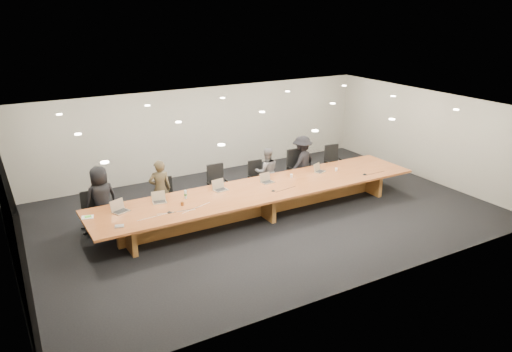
{
  "coord_description": "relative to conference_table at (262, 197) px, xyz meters",
  "views": [
    {
      "loc": [
        -6.19,
        -10.46,
        5.33
      ],
      "look_at": [
        0.0,
        0.3,
        1.0
      ],
      "focal_mm": 35.0,
      "sensor_mm": 36.0,
      "label": 1
    }
  ],
  "objects": [
    {
      "name": "lime_gadget",
      "position": [
        -4.34,
        0.34,
        0.26
      ],
      "size": [
        0.15,
        0.09,
        0.02
      ],
      "primitive_type": "cube",
      "rotation": [
        0.0,
        0.0,
        -0.1
      ],
      "color": "#55D238",
      "rests_on": "notepad"
    },
    {
      "name": "laptop_c",
      "position": [
        -0.99,
        0.4,
        0.37
      ],
      "size": [
        0.39,
        0.3,
        0.28
      ],
      "primitive_type": null,
      "rotation": [
        0.0,
        0.0,
        0.14
      ],
      "color": "#BAA98E",
      "rests_on": "conference_table"
    },
    {
      "name": "chair_far_left",
      "position": [
        -4.09,
        1.25,
        -0.02
      ],
      "size": [
        0.53,
        0.53,
        1.0
      ],
      "primitive_type": null,
      "rotation": [
        0.0,
        0.0,
        -0.05
      ],
      "color": "black",
      "rests_on": "ground"
    },
    {
      "name": "notepad",
      "position": [
        -4.35,
        0.35,
        0.24
      ],
      "size": [
        0.31,
        0.27,
        0.02
      ],
      "primitive_type": "cube",
      "rotation": [
        0.0,
        0.0,
        -0.25
      ],
      "color": "white",
      "rests_on": "conference_table"
    },
    {
      "name": "amber_mug",
      "position": [
        -2.23,
        -0.05,
        0.28
      ],
      "size": [
        0.08,
        0.08,
        0.09
      ],
      "primitive_type": "cylinder",
      "rotation": [
        0.0,
        0.0,
        0.01
      ],
      "color": "brown",
      "rests_on": "conference_table"
    },
    {
      "name": "water_bottle",
      "position": [
        -1.99,
        0.32,
        0.33
      ],
      "size": [
        0.09,
        0.09,
        0.21
      ],
      "primitive_type": "cylinder",
      "rotation": [
        0.0,
        0.0,
        -0.4
      ],
      "color": "silver",
      "rests_on": "conference_table"
    },
    {
      "name": "laptop_d",
      "position": [
        0.36,
        0.3,
        0.36
      ],
      "size": [
        0.36,
        0.28,
        0.26
      ],
      "primitive_type": null,
      "rotation": [
        0.0,
        0.0,
        0.11
      ],
      "color": "tan",
      "rests_on": "conference_table"
    },
    {
      "name": "laptop_e",
      "position": [
        2.12,
        0.31,
        0.35
      ],
      "size": [
        0.37,
        0.33,
        0.24
      ],
      "primitive_type": null,
      "rotation": [
        0.0,
        0.0,
        0.41
      ],
      "color": "#B8AC8C",
      "rests_on": "conference_table"
    },
    {
      "name": "paper_cup_far",
      "position": [
        2.58,
        0.15,
        0.27
      ],
      "size": [
        0.1,
        0.1,
        0.09
      ],
      "primitive_type": "cone",
      "rotation": [
        0.0,
        0.0,
        0.43
      ],
      "color": "white",
      "rests_on": "conference_table"
    },
    {
      "name": "person_c",
      "position": [
        0.88,
        1.21,
        0.18
      ],
      "size": [
        0.81,
        0.72,
        1.41
      ],
      "primitive_type": "imported",
      "rotation": [
        0.0,
        0.0,
        2.84
      ],
      "color": "#5F5E61",
      "rests_on": "ground"
    },
    {
      "name": "chair_mid_right",
      "position": [
        0.65,
        1.31,
        -0.01
      ],
      "size": [
        0.56,
        0.56,
        1.03
      ],
      "primitive_type": null,
      "rotation": [
        0.0,
        0.0,
        -0.07
      ],
      "color": "black",
      "rests_on": "ground"
    },
    {
      "name": "person_b",
      "position": [
        -2.34,
        1.19,
        0.26
      ],
      "size": [
        0.63,
        0.47,
        1.56
      ],
      "primitive_type": "imported",
      "rotation": [
        0.0,
        0.0,
        2.96
      ],
      "color": "#362E1D",
      "rests_on": "ground"
    },
    {
      "name": "mic_right",
      "position": [
        3.07,
        -0.51,
        0.25
      ],
      "size": [
        0.16,
        0.16,
        0.03
      ],
      "primitive_type": "cone",
      "rotation": [
        0.0,
        0.0,
        0.4
      ],
      "color": "black",
      "rests_on": "conference_table"
    },
    {
      "name": "chair_far_right",
      "position": [
        3.37,
        1.22,
        0.05
      ],
      "size": [
        0.65,
        0.65,
        1.13
      ],
      "primitive_type": null,
      "rotation": [
        0.0,
        0.0,
        -0.13
      ],
      "color": "black",
      "rests_on": "ground"
    },
    {
      "name": "back_wall",
      "position": [
        0.0,
        4.0,
        0.88
      ],
      "size": [
        12.0,
        0.02,
        2.8
      ],
      "primitive_type": "cube",
      "color": "silver",
      "rests_on": "ground"
    },
    {
      "name": "mic_center",
      "position": [
        0.15,
        -0.32,
        0.24
      ],
      "size": [
        0.14,
        0.14,
        0.03
      ],
      "primitive_type": "cone",
      "rotation": [
        0.0,
        0.0,
        -0.32
      ],
      "color": "black",
      "rests_on": "conference_table"
    },
    {
      "name": "ground",
      "position": [
        0.0,
        0.0,
        -0.52
      ],
      "size": [
        12.0,
        12.0,
        0.0
      ],
      "primitive_type": "plane",
      "color": "black",
      "rests_on": "ground"
    },
    {
      "name": "chair_left",
      "position": [
        -2.14,
        1.32,
        -0.02
      ],
      "size": [
        0.57,
        0.57,
        1.0
      ],
      "primitive_type": null,
      "rotation": [
        0.0,
        0.0,
        -0.14
      ],
      "color": "black",
      "rests_on": "ground"
    },
    {
      "name": "chair_right",
      "position": [
        1.97,
        1.18,
        0.08
      ],
      "size": [
        0.63,
        0.63,
        1.21
      ],
      "primitive_type": null,
      "rotation": [
        0.0,
        0.0,
        -0.03
      ],
      "color": "black",
      "rests_on": "ground"
    },
    {
      "name": "conference_table",
      "position": [
        0.0,
        0.0,
        0.0
      ],
      "size": [
        9.0,
        1.8,
        0.75
      ],
      "color": "brown",
      "rests_on": "ground"
    },
    {
      "name": "laptop_a",
      "position": [
        -3.61,
        0.29,
        0.37
      ],
      "size": [
        0.44,
        0.38,
        0.29
      ],
      "primitive_type": null,
      "rotation": [
        0.0,
        0.0,
        0.39
      ],
      "color": "tan",
      "rests_on": "conference_table"
    },
    {
      "name": "left_wall_panel",
      "position": [
        -5.94,
        0.0,
        0.85
      ],
      "size": [
        0.08,
        7.84,
        2.74
      ],
      "primitive_type": "cube",
      "color": "black",
      "rests_on": "ground"
    },
    {
      "name": "av_box",
      "position": [
        -3.86,
        -0.49,
        0.24
      ],
      "size": [
        0.23,
        0.19,
        0.03
      ],
      "primitive_type": "cube",
      "rotation": [
        0.0,
        0.0,
        -0.28
      ],
      "color": "#BCBCC2",
      "rests_on": "conference_table"
    },
    {
      "name": "person_d",
      "position": [
        2.11,
        1.2,
        0.28
      ],
      "size": [
        1.18,
        0.93,
        1.6
      ],
      "primitive_type": "imported",
      "rotation": [
        0.0,
        0.0,
        3.52
      ],
      "color": "black",
      "rests_on": "ground"
    },
    {
      "name": "person_a",
      "position": [
        -3.85,
        1.16,
        0.3
      ],
      "size": [
        0.88,
        0.66,
        1.64
      ],
      "primitive_type": "imported",
      "rotation": [
        0.0,
        0.0,
        3.32
      ],
      "color": "black",
      "rests_on": "ground"
    },
    {
      "name": "laptop_b",
      "position": [
        -2.64,
        0.4,
        0.36
      ],
      "size": [
        0.37,
        0.29,
        0.26
      ],
      "primitive_type": null,
      "rotation": [
        0.0,
        0.0,
        -0.16
      ],
      "color": "#C2B194",
      "rests_on": "conference_table"
    },
    {
      "name": "chair_mid_left",
      "position": [
        -0.66,
        1.21,
        0.05
      ],
      "size": [
        0.61,
        0.61,
        1.15
      ],
      "primitive_type": null,
      "rotation": [
        0.0,
        0.0,
        -0.04
      ],
      "color": "black",
      "rests_on": "ground"
    },
    {
      "name": "mic_left",
      "position": [
        -2.65,
        -0.31,
        0.25
      ],
      "size": [
        0.13,
        0.13,
        0.03
      ],
      "primitive_type": "cone",
      "rotation": [
        0.0,
        0.0,
        0.02
      ],
      "color": "black",
      "rests_on": "conference_table"
    },
    {
      "name": "paper_cup_near",
      "position": [
        1.15,
        0.33,
        0.28
      ],
      "size": [
        0.08,
        0.08,
        0.09
      ],
      "primitive_type": "cone",
      "rotation": [
        0.0,
        0.0,
        0.05
      ],
      "color": "silver",
      "rests_on": "conference_table"
    }
  ]
}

